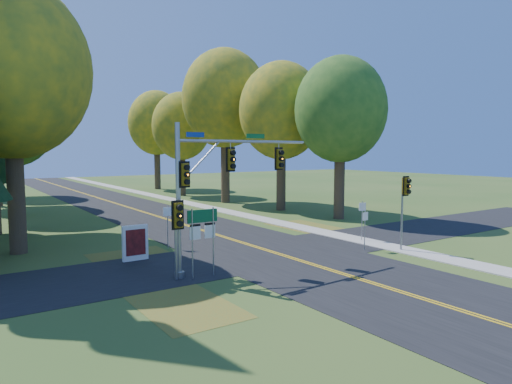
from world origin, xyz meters
TOP-DOWN VIEW (x-y plane):
  - ground at (0.00, 0.00)m, footprint 160.00×160.00m
  - road_main at (0.00, 0.00)m, footprint 8.00×160.00m
  - road_cross at (0.00, 2.00)m, footprint 60.00×6.00m
  - centerline_left at (-0.10, 0.00)m, footprint 0.10×160.00m
  - centerline_right at (0.10, 0.00)m, footprint 0.10×160.00m
  - sidewalk_east at (6.20, 0.00)m, footprint 1.60×160.00m
  - leaf_patch_w_near at (-6.50, 4.00)m, footprint 4.00×6.00m
  - leaf_patch_e at (6.80, 6.00)m, footprint 3.50×8.00m
  - leaf_patch_w_far at (-7.50, -3.00)m, footprint 3.00×5.00m
  - tree_w_a at (-11.13, 9.38)m, footprint 8.00×8.00m
  - tree_e_a at (11.57, 8.77)m, footprint 7.20×7.20m
  - tree_e_b at (10.97, 15.58)m, footprint 7.60×7.60m
  - tree_w_c at (-9.54, 24.47)m, footprint 6.80×6.80m
  - tree_e_c at (9.88, 23.69)m, footprint 8.80×8.80m
  - tree_e_d at (9.26, 32.87)m, footprint 7.00×7.00m
  - tree_e_e at (10.47, 43.58)m, footprint 7.80×7.80m
  - traffic_mast at (-4.39, 0.24)m, footprint 7.23×0.82m
  - east_signal_pole at (6.02, -1.79)m, footprint 0.47×0.54m
  - ped_signal_pole at (-6.41, -0.21)m, footprint 0.53×0.62m
  - route_sign_cluster at (-5.28, -0.25)m, footprint 1.40×0.08m
  - info_kiosk at (-6.67, 4.24)m, footprint 1.28×0.21m
  - reg_sign_e_north at (6.33, 1.49)m, footprint 0.44×0.17m
  - reg_sign_e_south at (4.48, -0.43)m, footprint 0.41×0.07m
  - reg_sign_w at (-4.20, 5.99)m, footprint 0.44×0.18m

SIDE VIEW (x-z plane):
  - ground at x=0.00m, z-range 0.00..0.00m
  - leaf_patch_w_near at x=-6.50m, z-range 0.00..0.01m
  - leaf_patch_e at x=6.80m, z-range 0.00..0.01m
  - leaf_patch_w_far at x=-7.50m, z-range 0.00..0.01m
  - road_cross at x=0.00m, z-range 0.00..0.02m
  - road_main at x=0.00m, z-range 0.00..0.02m
  - centerline_left at x=-0.10m, z-range 0.02..0.03m
  - centerline_right at x=0.10m, z-range 0.02..0.03m
  - sidewalk_east at x=6.20m, z-range 0.00..0.06m
  - info_kiosk at x=-6.67m, z-range 0.00..1.76m
  - reg_sign_e_south at x=4.48m, z-range 0.40..2.54m
  - reg_sign_e_north at x=6.33m, z-range 0.44..2.82m
  - reg_sign_w at x=-4.20m, z-range 0.44..2.83m
  - route_sign_cluster at x=-5.28m, z-range 0.61..3.61m
  - ped_signal_pole at x=-6.41m, z-range 0.82..4.20m
  - east_signal_pole at x=6.02m, z-range 1.05..5.10m
  - traffic_mast at x=-4.39m, z-range 0.94..7.50m
  - tree_w_c at x=-9.54m, z-range 1.99..13.90m
  - tree_e_d at x=9.26m, z-range 2.08..14.40m
  - tree_e_a at x=11.57m, z-range 2.16..14.90m
  - tree_e_b at x=10.97m, z-range 2.23..15.56m
  - tree_e_e at x=10.47m, z-range 2.32..16.06m
  - tree_w_a at x=-11.13m, z-range 2.41..16.56m
  - tree_e_c at x=9.88m, z-range 2.77..18.56m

